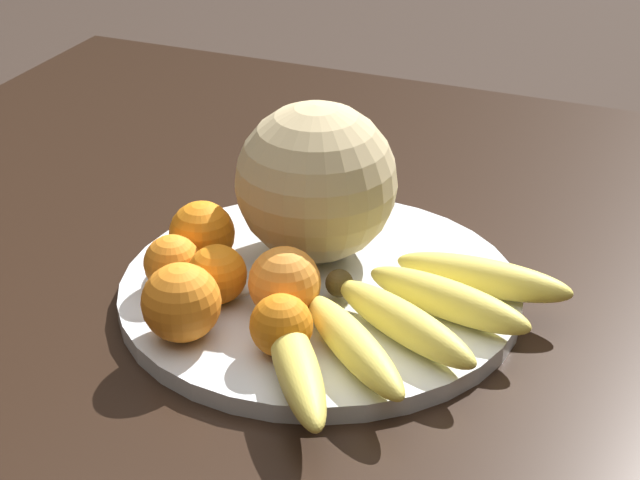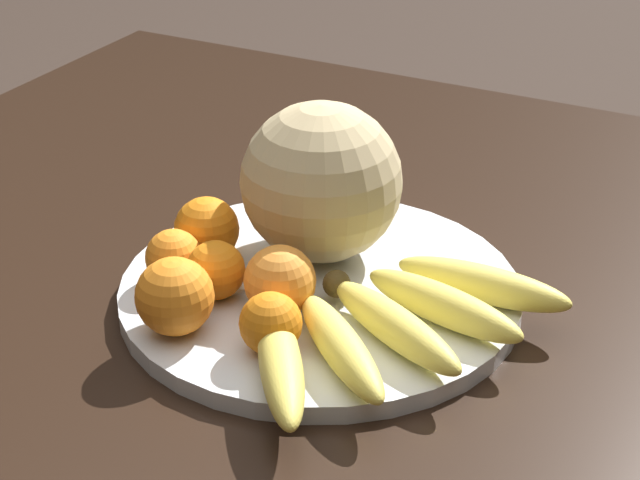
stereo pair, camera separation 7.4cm
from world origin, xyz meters
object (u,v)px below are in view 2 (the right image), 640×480
Objects in this scene: orange_front_right at (215,270)px; produce_tag at (242,285)px; melon at (321,182)px; orange_front_left at (280,281)px; banana_bunch at (392,322)px; orange_top_small at (207,229)px; fruit_bowl at (320,291)px; kitchen_table at (310,340)px; orange_mid_center at (175,296)px; orange_back_right at (174,257)px; orange_back_left at (271,323)px.

orange_front_right is 0.83× the size of produce_tag.
orange_front_left is at bearing 98.46° from melon.
orange_top_small is at bearing -165.14° from banana_bunch.
fruit_bowl is 0.13m from orange_top_small.
fruit_bowl is at bearing -177.10° from orange_top_small.
orange_front_left is (-0.02, 0.11, 0.14)m from kitchen_table.
orange_top_small is (0.05, -0.13, -0.00)m from orange_mid_center.
produce_tag is at bearing -160.33° from orange_back_right.
banana_bunch is at bearing 138.64° from melon.
orange_back_right is 0.84× the size of orange_top_small.
fruit_bowl is at bearing 178.00° from banana_bunch.
banana_bunch is at bearing 150.27° from fruit_bowl.
orange_front_left is 0.12m from orange_back_right.
orange_front_left is 0.10m from orange_mid_center.
kitchen_table is at bearing 64.90° from melon.
melon is at bearing -147.87° from orange_top_small.
kitchen_table is 18.77× the size of orange_front_left.
orange_front_left reaches higher than kitchen_table.
orange_mid_center reaches higher than orange_top_small.
orange_top_small is (0.23, -0.05, 0.01)m from banana_bunch.
melon is (0.03, -0.06, 0.09)m from fruit_bowl.
kitchen_table is at bearing -104.62° from orange_mid_center.
orange_front_right is 0.07m from orange_mid_center.
banana_bunch is 0.23m from orange_back_right.
orange_front_right is at bearing 2.22° from orange_front_left.
melon is 2.40× the size of orange_front_left.
banana_bunch is 5.48× the size of orange_back_right.
orange_back_left reaches higher than banana_bunch.
orange_mid_center reaches higher than orange_front_right.
orange_front_left is 0.07m from orange_front_right.
orange_back_left is (-0.05, 0.17, 0.13)m from kitchen_table.
orange_top_small reaches higher than banana_bunch.
fruit_bowl is 0.11m from melon.
orange_top_small is 0.08m from produce_tag.
banana_bunch is 4.24× the size of orange_mid_center.
produce_tag is (-0.06, -0.02, -0.03)m from orange_back_right.
orange_top_small is at bearing 32.13° from melon.
orange_front_left is at bearing 102.77° from kitchen_table.
orange_mid_center is at bearing 74.60° from melon.
fruit_bowl is 1.29× the size of banana_bunch.
banana_bunch reaches higher than produce_tag.
melon is 0.14m from orange_front_right.
kitchen_table is 19.17× the size of orange_top_small.
orange_front_right is (0.08, 0.07, 0.04)m from fruit_bowl.
fruit_bowl is at bearing -154.33° from orange_back_right.
produce_tag is at bearing -98.34° from orange_mid_center.
orange_front_left is 1.20× the size of orange_back_left.
orange_back_left and orange_back_right have the same top height.
kitchen_table is at bearing -51.76° from fruit_bowl.
orange_back_left is 0.18m from orange_top_small.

